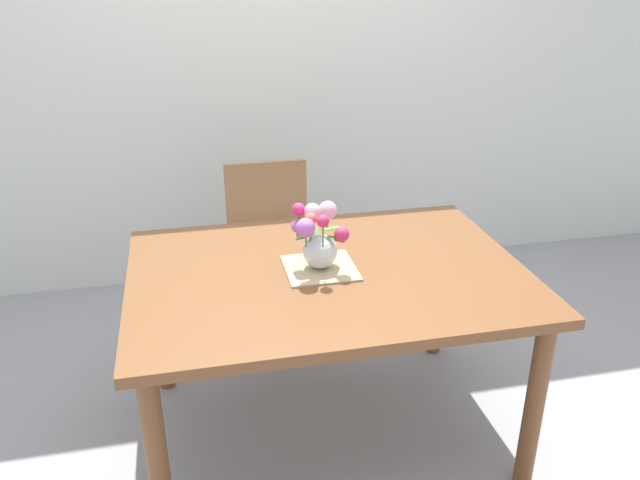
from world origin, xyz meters
TOP-DOWN VIEW (x-y plane):
  - ground_plane at (0.00, 0.00)m, footprint 12.00×12.00m
  - back_wall at (0.00, 1.60)m, footprint 7.00×0.10m
  - dining_table at (0.00, 0.00)m, footprint 1.49×1.07m
  - chair_far at (-0.10, 0.88)m, footprint 0.42×0.42m
  - placemat at (-0.03, 0.01)m, footprint 0.27×0.27m
  - flower_vase at (-0.03, 0.02)m, footprint 0.20×0.20m

SIDE VIEW (x-z plane):
  - ground_plane at x=0.00m, z-range 0.00..0.00m
  - chair_far at x=-0.10m, z-range 0.07..0.97m
  - dining_table at x=0.00m, z-range 0.29..1.05m
  - placemat at x=-0.03m, z-range 0.76..0.77m
  - flower_vase at x=-0.03m, z-range 0.76..1.01m
  - back_wall at x=0.00m, z-range 0.00..2.80m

